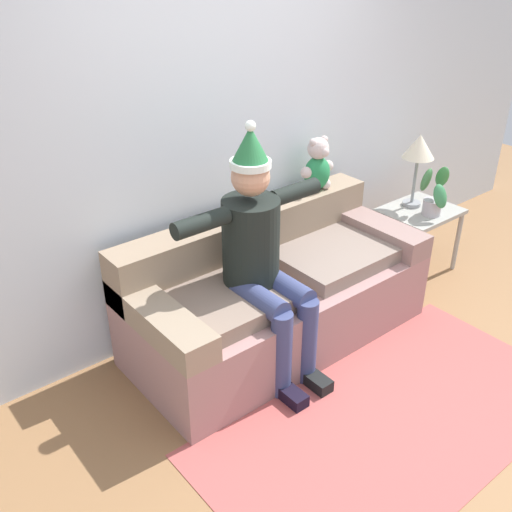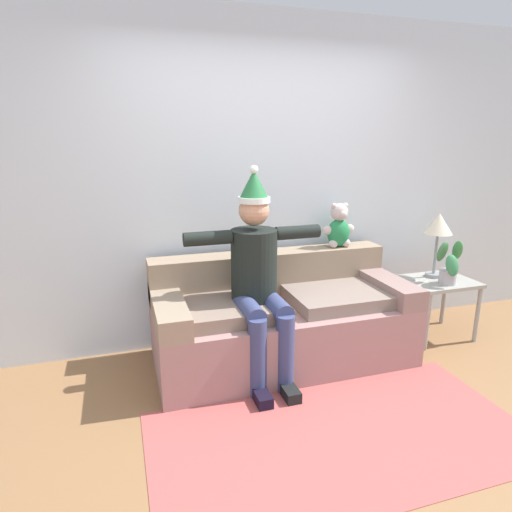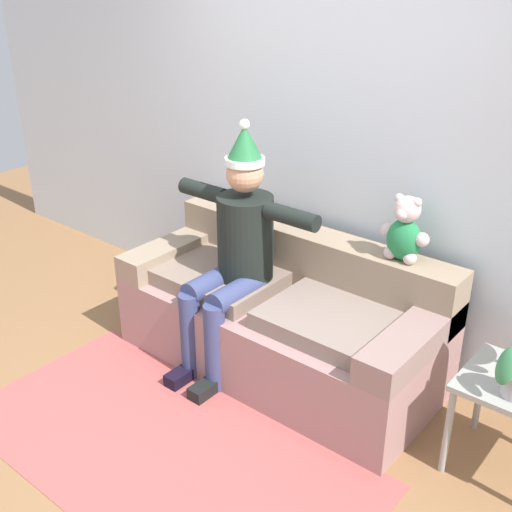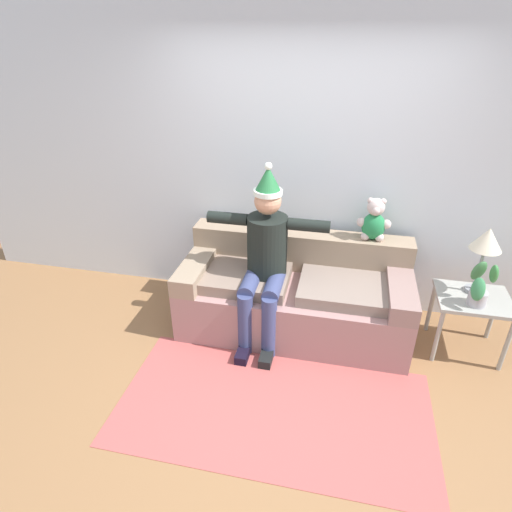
# 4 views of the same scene
# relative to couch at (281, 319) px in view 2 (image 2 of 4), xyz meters

# --- Properties ---
(ground_plane) EXTENTS (10.00, 10.00, 0.00)m
(ground_plane) POSITION_rel_couch_xyz_m (0.00, -1.02, -0.33)
(ground_plane) COLOR olive
(back_wall) EXTENTS (7.00, 0.10, 2.70)m
(back_wall) POSITION_rel_couch_xyz_m (0.00, 0.53, 1.02)
(back_wall) COLOR silver
(back_wall) RESTS_ON ground_plane
(couch) EXTENTS (1.99, 0.88, 0.82)m
(couch) POSITION_rel_couch_xyz_m (0.00, 0.00, 0.00)
(couch) COLOR gray
(couch) RESTS_ON ground_plane
(person_seated) EXTENTS (1.02, 0.77, 1.54)m
(person_seated) POSITION_rel_couch_xyz_m (-0.25, -0.16, 0.45)
(person_seated) COLOR black
(person_seated) RESTS_ON ground_plane
(teddy_bear) EXTENTS (0.29, 0.17, 0.38)m
(teddy_bear) POSITION_rel_couch_xyz_m (0.62, 0.28, 0.65)
(teddy_bear) COLOR #237D46
(teddy_bear) RESTS_ON couch
(side_table) EXTENTS (0.57, 0.48, 0.53)m
(side_table) POSITION_rel_couch_xyz_m (1.46, -0.03, 0.12)
(side_table) COLOR #9C9D95
(side_table) RESTS_ON ground_plane
(table_lamp) EXTENTS (0.24, 0.24, 0.57)m
(table_lamp) POSITION_rel_couch_xyz_m (1.47, 0.06, 0.65)
(table_lamp) COLOR gray
(table_lamp) RESTS_ON side_table
(potted_plant) EXTENTS (0.21, 0.28, 0.40)m
(potted_plant) POSITION_rel_couch_xyz_m (1.45, -0.14, 0.36)
(potted_plant) COLOR #AFAAB1
(potted_plant) RESTS_ON side_table
(area_rug) EXTENTS (2.27, 1.17, 0.01)m
(area_rug) POSITION_rel_couch_xyz_m (0.00, -1.03, -0.33)
(area_rug) COLOR #B2524E
(area_rug) RESTS_ON ground_plane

